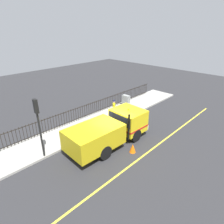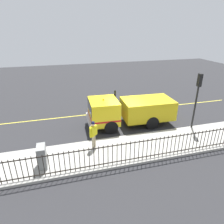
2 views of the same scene
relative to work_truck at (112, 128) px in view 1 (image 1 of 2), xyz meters
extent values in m
plane|color=#2B2B2D|center=(0.20, -0.15, -1.23)|extent=(55.14, 55.14, 0.00)
cube|color=#A3A099|center=(3.26, -0.15, -1.16)|extent=(2.95, 25.06, 0.15)
cube|color=yellow|center=(-2.59, -0.15, -1.23)|extent=(0.12, 22.56, 0.01)
cube|color=yellow|center=(-0.07, -1.72, 0.06)|extent=(2.41, 2.07, 1.62)
cube|color=black|center=(-0.07, -1.72, 0.42)|extent=(2.23, 2.10, 0.71)
cube|color=gold|center=(0.07, 1.61, -0.05)|extent=(2.48, 3.79, 1.40)
cube|color=silver|center=(-0.11, -2.78, -0.60)|extent=(2.22, 0.29, 0.36)
cube|color=red|center=(-0.07, -1.72, -0.30)|extent=(2.43, 2.09, 0.12)
cylinder|color=black|center=(0.99, -1.46, -0.75)|extent=(0.34, 0.97, 0.96)
cylinder|color=black|center=(-1.10, -1.38, -0.75)|extent=(0.34, 0.97, 0.96)
cylinder|color=black|center=(1.11, 1.57, -0.75)|extent=(0.34, 0.97, 0.96)
cylinder|color=black|center=(-0.98, 1.65, -0.75)|extent=(0.34, 0.97, 0.96)
sphere|color=orange|center=(-0.07, -1.72, 0.92)|extent=(0.12, 0.12, 0.12)
cylinder|color=black|center=(-1.04, -0.59, 0.22)|extent=(0.14, 0.14, 1.95)
cube|color=yellow|center=(2.61, -2.96, 0.04)|extent=(0.49, 0.50, 0.61)
sphere|color=beige|center=(2.61, -2.96, 0.45)|extent=(0.23, 0.23, 0.23)
sphere|color=#14193F|center=(2.61, -2.96, 0.53)|extent=(0.21, 0.21, 0.21)
cylinder|color=tan|center=(2.67, -3.02, -0.67)|extent=(0.12, 0.12, 0.82)
cylinder|color=tan|center=(2.55, -2.90, -0.67)|extent=(0.12, 0.12, 0.82)
cylinder|color=yellow|center=(2.80, -3.16, 0.01)|extent=(0.09, 0.09, 0.58)
cylinder|color=yellow|center=(2.42, -2.76, 0.01)|extent=(0.09, 0.09, 0.58)
cylinder|color=black|center=(4.52, -10.80, -0.45)|extent=(0.04, 0.04, 1.26)
cylinder|color=black|center=(4.52, -10.56, -0.45)|extent=(0.04, 0.04, 1.26)
cylinder|color=black|center=(4.52, -10.32, -0.45)|extent=(0.04, 0.04, 1.26)
cylinder|color=black|center=(4.52, -10.07, -0.45)|extent=(0.04, 0.04, 1.26)
cylinder|color=black|center=(4.52, -9.83, -0.45)|extent=(0.04, 0.04, 1.26)
cylinder|color=black|center=(4.52, -9.59, -0.45)|extent=(0.04, 0.04, 1.26)
cylinder|color=black|center=(4.52, -9.35, -0.45)|extent=(0.04, 0.04, 1.26)
cylinder|color=black|center=(4.52, -9.11, -0.45)|extent=(0.04, 0.04, 1.26)
cylinder|color=black|center=(4.52, -8.86, -0.45)|extent=(0.04, 0.04, 1.26)
cylinder|color=black|center=(4.52, -8.62, -0.45)|extent=(0.04, 0.04, 1.26)
cylinder|color=black|center=(4.52, -8.38, -0.45)|extent=(0.04, 0.04, 1.26)
cylinder|color=black|center=(4.52, -8.14, -0.45)|extent=(0.04, 0.04, 1.26)
cylinder|color=black|center=(4.52, -7.90, -0.45)|extent=(0.04, 0.04, 1.26)
cylinder|color=black|center=(4.52, -7.65, -0.45)|extent=(0.04, 0.04, 1.26)
cylinder|color=black|center=(4.52, -7.41, -0.45)|extent=(0.04, 0.04, 1.26)
cylinder|color=black|center=(4.52, -7.17, -0.45)|extent=(0.04, 0.04, 1.26)
cylinder|color=black|center=(4.52, -6.93, -0.45)|extent=(0.04, 0.04, 1.26)
cylinder|color=black|center=(4.52, -6.69, -0.45)|extent=(0.04, 0.04, 1.26)
cylinder|color=black|center=(4.52, -6.44, -0.45)|extent=(0.04, 0.04, 1.26)
cylinder|color=black|center=(4.52, -6.20, -0.45)|extent=(0.04, 0.04, 1.26)
cylinder|color=black|center=(4.52, -5.96, -0.45)|extent=(0.04, 0.04, 1.26)
cylinder|color=black|center=(4.52, -5.72, -0.45)|extent=(0.04, 0.04, 1.26)
cylinder|color=black|center=(4.52, -5.48, -0.45)|extent=(0.04, 0.04, 1.26)
cylinder|color=black|center=(4.52, -5.23, -0.45)|extent=(0.04, 0.04, 1.26)
cylinder|color=black|center=(4.52, -4.99, -0.45)|extent=(0.04, 0.04, 1.26)
cylinder|color=black|center=(4.52, -4.75, -0.45)|extent=(0.04, 0.04, 1.26)
cylinder|color=black|center=(4.52, -4.51, -0.45)|extent=(0.04, 0.04, 1.26)
cylinder|color=black|center=(4.52, -4.26, -0.45)|extent=(0.04, 0.04, 1.26)
cylinder|color=black|center=(4.52, -4.02, -0.45)|extent=(0.04, 0.04, 1.26)
cylinder|color=black|center=(4.52, -3.78, -0.45)|extent=(0.04, 0.04, 1.26)
cylinder|color=black|center=(4.52, -3.54, -0.45)|extent=(0.04, 0.04, 1.26)
cylinder|color=black|center=(4.52, -3.30, -0.45)|extent=(0.04, 0.04, 1.26)
cylinder|color=black|center=(4.52, -3.05, -0.45)|extent=(0.04, 0.04, 1.26)
cylinder|color=black|center=(4.52, -2.81, -0.45)|extent=(0.04, 0.04, 1.26)
cylinder|color=black|center=(4.52, -2.57, -0.45)|extent=(0.04, 0.04, 1.26)
cylinder|color=black|center=(4.52, -2.33, -0.45)|extent=(0.04, 0.04, 1.26)
cylinder|color=black|center=(4.52, -2.09, -0.45)|extent=(0.04, 0.04, 1.26)
cylinder|color=black|center=(4.52, -1.84, -0.45)|extent=(0.04, 0.04, 1.26)
cylinder|color=black|center=(4.52, -1.60, -0.45)|extent=(0.04, 0.04, 1.26)
cylinder|color=black|center=(4.52, -1.36, -0.45)|extent=(0.04, 0.04, 1.26)
cylinder|color=black|center=(4.52, -1.12, -0.45)|extent=(0.04, 0.04, 1.26)
cylinder|color=black|center=(4.52, -0.88, -0.45)|extent=(0.04, 0.04, 1.26)
cylinder|color=black|center=(4.52, -0.63, -0.45)|extent=(0.04, 0.04, 1.26)
cylinder|color=black|center=(4.52, -0.39, -0.45)|extent=(0.04, 0.04, 1.26)
cylinder|color=black|center=(4.52, -0.15, -0.45)|extent=(0.04, 0.04, 1.26)
cylinder|color=black|center=(4.52, 0.09, -0.45)|extent=(0.04, 0.04, 1.26)
cylinder|color=black|center=(4.52, 0.33, -0.45)|extent=(0.04, 0.04, 1.26)
cylinder|color=black|center=(4.52, 0.58, -0.45)|extent=(0.04, 0.04, 1.26)
cylinder|color=black|center=(4.52, 0.82, -0.45)|extent=(0.04, 0.04, 1.26)
cylinder|color=black|center=(4.52, 1.06, -0.45)|extent=(0.04, 0.04, 1.26)
cylinder|color=black|center=(4.52, 1.30, -0.45)|extent=(0.04, 0.04, 1.26)
cylinder|color=black|center=(4.52, 1.55, -0.45)|extent=(0.04, 0.04, 1.26)
cylinder|color=black|center=(4.52, 1.79, -0.45)|extent=(0.04, 0.04, 1.26)
cylinder|color=black|center=(4.52, 2.03, -0.45)|extent=(0.04, 0.04, 1.26)
cylinder|color=black|center=(4.52, 2.27, -0.45)|extent=(0.04, 0.04, 1.26)
cylinder|color=black|center=(4.52, 2.51, -0.45)|extent=(0.04, 0.04, 1.26)
cylinder|color=black|center=(4.52, 2.76, -0.45)|extent=(0.04, 0.04, 1.26)
cylinder|color=black|center=(4.52, 3.00, -0.45)|extent=(0.04, 0.04, 1.26)
cylinder|color=black|center=(4.52, 3.24, -0.45)|extent=(0.04, 0.04, 1.26)
cylinder|color=black|center=(4.52, 3.48, -0.45)|extent=(0.04, 0.04, 1.26)
cylinder|color=black|center=(4.52, 3.72, -0.45)|extent=(0.04, 0.04, 1.26)
cylinder|color=black|center=(4.52, 3.97, -0.45)|extent=(0.04, 0.04, 1.26)
cylinder|color=black|center=(4.52, 4.21, -0.45)|extent=(0.04, 0.04, 1.26)
cylinder|color=black|center=(4.52, 4.45, -0.45)|extent=(0.04, 0.04, 1.26)
cylinder|color=black|center=(4.52, 4.69, -0.45)|extent=(0.04, 0.04, 1.26)
cylinder|color=black|center=(4.52, 4.93, -0.45)|extent=(0.04, 0.04, 1.26)
cylinder|color=black|center=(4.52, 5.18, -0.45)|extent=(0.04, 0.04, 1.26)
cylinder|color=black|center=(4.52, 5.42, -0.45)|extent=(0.04, 0.04, 1.26)
cylinder|color=black|center=(4.52, 5.66, -0.45)|extent=(0.04, 0.04, 1.26)
cylinder|color=black|center=(4.52, 5.90, -0.45)|extent=(0.04, 0.04, 1.26)
cube|color=black|center=(4.52, -0.15, 0.08)|extent=(0.04, 21.30, 0.04)
cube|color=black|center=(4.52, -0.15, -0.93)|extent=(0.04, 21.30, 0.04)
cylinder|color=black|center=(1.94, 4.31, 0.87)|extent=(0.12, 0.12, 3.89)
cube|color=black|center=(1.94, 4.31, 2.39)|extent=(0.32, 0.24, 0.85)
sphere|color=red|center=(1.94, 4.31, 2.64)|extent=(0.16, 0.16, 0.16)
sphere|color=yellow|center=(1.94, 4.31, 2.39)|extent=(0.16, 0.16, 0.16)
sphere|color=green|center=(1.94, 4.31, 2.13)|extent=(0.16, 0.16, 0.16)
cube|color=gray|center=(3.63, -5.84, -0.49)|extent=(0.79, 0.42, 1.18)
cone|color=orange|center=(-1.80, -0.15, -0.92)|extent=(0.44, 0.44, 0.62)
camera|label=1|loc=(-8.35, 8.62, 6.63)|focal=30.92mm
camera|label=2|loc=(12.79, -4.64, 5.64)|focal=32.11mm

